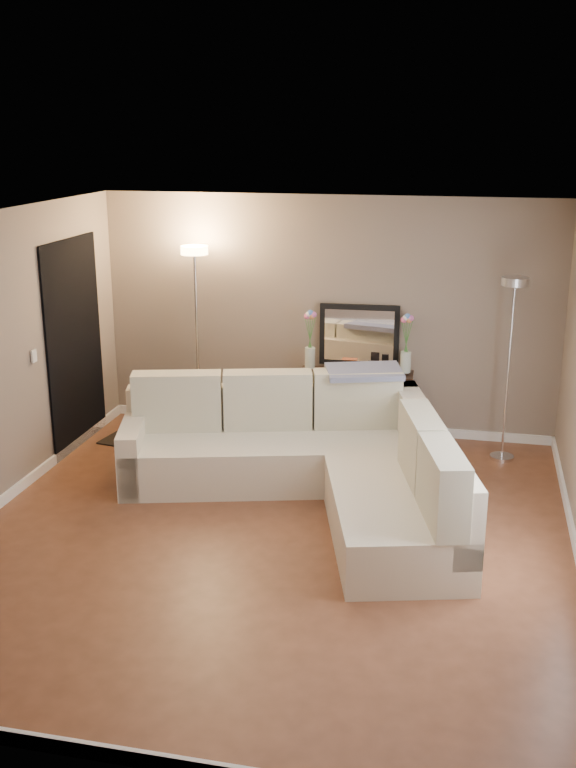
% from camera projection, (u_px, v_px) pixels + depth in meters
% --- Properties ---
extents(floor, '(5.00, 5.50, 0.01)m').
position_uv_depth(floor, '(267.00, 538.00, 7.14)').
color(floor, brown).
rests_on(floor, ground).
extents(ceiling, '(5.00, 5.50, 0.01)m').
position_uv_depth(ceiling, '(265.00, 222.00, 6.38)').
color(ceiling, white).
rests_on(ceiling, ground).
extents(wall_back, '(5.00, 0.02, 2.60)m').
position_uv_depth(wall_back, '(327.00, 316.00, 9.34)').
color(wall_back, gray).
rests_on(wall_back, ground).
extents(wall_front, '(5.00, 0.02, 2.60)m').
position_uv_depth(wall_front, '(131.00, 551.00, 4.18)').
color(wall_front, gray).
rests_on(wall_front, ground).
extents(baseboard_back, '(5.00, 0.03, 0.10)m').
position_uv_depth(baseboard_back, '(325.00, 424.00, 9.68)').
color(baseboard_back, white).
rests_on(baseboard_back, ground).
extents(baseboard_front, '(5.00, 0.03, 0.10)m').
position_uv_depth(baseboard_front, '(145.00, 759.00, 4.57)').
color(baseboard_front, white).
rests_on(baseboard_front, ground).
extents(doorway, '(0.02, 1.20, 2.20)m').
position_uv_depth(doorway, '(75.00, 345.00, 8.92)').
color(doorway, black).
rests_on(doorway, ground).
extents(switch_plate, '(0.02, 0.08, 0.12)m').
position_uv_depth(switch_plate, '(34.00, 356.00, 8.09)').
color(switch_plate, white).
rests_on(switch_plate, ground).
extents(sectional_sofa, '(3.49, 2.91, 1.01)m').
position_uv_depth(sectional_sofa, '(316.00, 459.00, 7.80)').
color(sectional_sofa, beige).
rests_on(sectional_sofa, floor).
extents(throw_blanket, '(0.82, 0.63, 0.10)m').
position_uv_depth(throw_blanket, '(364.00, 372.00, 8.32)').
color(throw_blanket, gray).
rests_on(throw_blanket, sectional_sofa).
extents(console_table, '(1.23, 0.38, 0.75)m').
position_uv_depth(console_table, '(349.00, 400.00, 9.32)').
color(console_table, black).
rests_on(console_table, floor).
extents(leaning_mirror, '(0.86, 0.08, 0.67)m').
position_uv_depth(leaning_mirror, '(359.00, 335.00, 9.25)').
color(leaning_mirror, black).
rests_on(leaning_mirror, console_table).
extents(table_decor, '(0.52, 0.12, 0.12)m').
position_uv_depth(table_decor, '(357.00, 368.00, 9.16)').
color(table_decor, orange).
rests_on(table_decor, console_table).
extents(flower_vase_left, '(0.14, 0.12, 0.64)m').
position_uv_depth(flower_vase_left, '(310.00, 343.00, 9.20)').
color(flower_vase_left, silver).
rests_on(flower_vase_left, console_table).
extents(flower_vase_right, '(0.14, 0.12, 0.64)m').
position_uv_depth(flower_vase_right, '(406.00, 347.00, 9.04)').
color(flower_vase_right, silver).
rests_on(flower_vase_right, console_table).
extents(floor_lamp_lit, '(0.34, 0.34, 2.06)m').
position_uv_depth(floor_lamp_lit, '(196.00, 302.00, 9.29)').
color(floor_lamp_lit, silver).
rests_on(floor_lamp_lit, floor).
extents(floor_lamp_unlit, '(0.34, 0.34, 1.88)m').
position_uv_depth(floor_lamp_unlit, '(511.00, 333.00, 8.43)').
color(floor_lamp_unlit, silver).
rests_on(floor_lamp_unlit, floor).
extents(charcoal_rug, '(1.50, 1.23, 0.02)m').
position_uv_depth(charcoal_rug, '(174.00, 437.00, 9.41)').
color(charcoal_rug, black).
rests_on(charcoal_rug, floor).
extents(black_bag, '(0.42, 0.33, 0.25)m').
position_uv_depth(black_bag, '(149.00, 435.00, 9.38)').
color(black_bag, black).
rests_on(black_bag, charcoal_rug).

